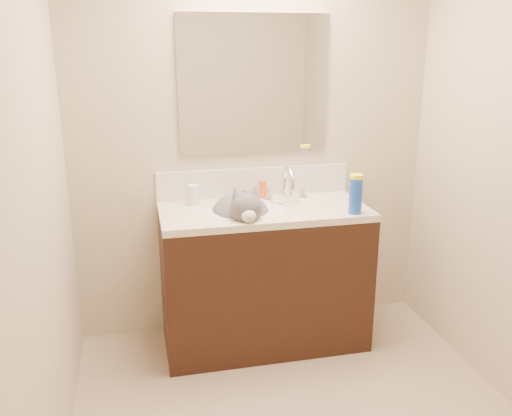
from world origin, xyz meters
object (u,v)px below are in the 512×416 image
cat (242,214)px  spray_can (355,196)px  basin (245,223)px  silver_jar (245,195)px  amber_bottle (263,189)px  vanity_cabinet (264,280)px  faucet (288,186)px  pill_bottle (193,195)px

cat → spray_can: spray_can is taller
basin → spray_can: bearing=-16.4°
cat → silver_jar: (0.07, 0.24, 0.05)m
amber_bottle → cat: bearing=-126.9°
vanity_cabinet → faucet: size_ratio=4.29×
cat → spray_can: size_ratio=2.35×
pill_bottle → silver_jar: bearing=5.9°
cat → amber_bottle: size_ratio=4.24×
spray_can → amber_bottle: bearing=136.0°
basin → faucet: size_ratio=1.61×
basin → silver_jar: size_ratio=7.30×
faucet → spray_can: faucet is taller
vanity_cabinet → spray_can: bearing=-23.4°
pill_bottle → amber_bottle: 0.44m
silver_jar → spray_can: (0.54, -0.41, 0.07)m
spray_can → faucet: bearing=130.6°
vanity_cabinet → silver_jar: (-0.07, 0.20, 0.48)m
pill_bottle → amber_bottle: pill_bottle is taller
faucet → cat: bearing=-151.9°
basin → cat: 0.06m
pill_bottle → silver_jar: (0.32, 0.03, -0.03)m
faucet → amber_bottle: faucet is taller
vanity_cabinet → amber_bottle: size_ratio=10.82×
faucet → basin: bearing=-150.9°
vanity_cabinet → amber_bottle: (0.04, 0.21, 0.51)m
cat → amber_bottle: cat is taller
vanity_cabinet → amber_bottle: amber_bottle is taller
vanity_cabinet → amber_bottle: 0.55m
cat → spray_can: 0.65m
vanity_cabinet → spray_can: 0.75m
spray_can → cat: bearing=164.3°
vanity_cabinet → silver_jar: 0.53m
faucet → spray_can: (0.29, -0.34, 0.01)m
pill_bottle → spray_can: bearing=-23.4°
faucet → silver_jar: faucet is taller
cat → silver_jar: size_ratio=7.64×
amber_bottle → spray_can: (0.43, -0.41, 0.04)m
pill_bottle → spray_can: 0.94m
silver_jar → amber_bottle: amber_bottle is taller
basin → pill_bottle: size_ratio=3.85×
silver_jar → amber_bottle: (0.11, 0.01, 0.02)m
faucet → silver_jar: 0.26m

